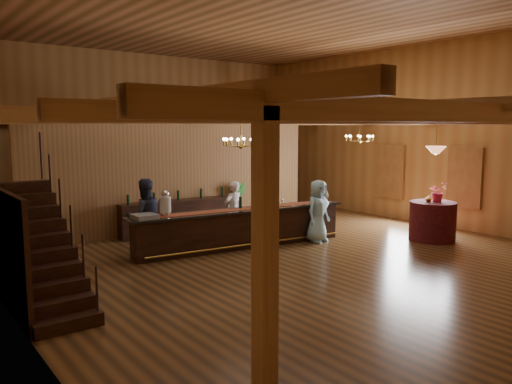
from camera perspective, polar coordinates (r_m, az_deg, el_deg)
floor at (r=12.35m, az=1.54°, el=-6.61°), size 14.00×14.00×0.00m
ceiling at (r=12.24m, az=1.63°, el=19.25°), size 14.00×14.00×0.00m
wall_back at (r=17.97m, az=-12.68°, el=6.48°), size 12.00×0.10×5.50m
wall_right at (r=16.43m, az=18.19°, el=6.22°), size 0.10×14.00×5.50m
beam_grid at (r=12.38m, az=0.10°, el=8.57°), size 11.90×13.90×0.39m
support_posts at (r=11.68m, az=3.11°, el=0.56°), size 9.20×10.20×3.20m
partition_wall at (r=14.69m, az=-8.59°, el=1.71°), size 9.00×0.18×3.10m
window_right_front at (r=15.60m, az=22.75°, el=1.54°), size 0.12×1.05×1.75m
window_right_back at (r=17.03m, az=15.16°, el=2.32°), size 0.12×1.05×1.75m
staircase at (r=9.05m, az=-23.26°, el=-5.93°), size 1.00×2.80×2.00m
backroom_boxes at (r=16.67m, az=-11.21°, el=-1.21°), size 4.10×0.60×1.10m
tasting_bar at (r=12.52m, az=-1.65°, el=-4.12°), size 5.82×1.47×0.97m
beverage_dispenser at (r=11.64m, az=-10.32°, el=-1.31°), size 0.26×0.26×0.60m
glass_rack_tray at (r=11.44m, az=-12.62°, el=-2.74°), size 0.50×0.50×0.10m
raffle_drum at (r=13.69m, az=7.59°, el=-0.42°), size 0.34×0.24×0.30m
bar_bottle_0 at (r=12.51m, az=-1.80°, el=-1.22°), size 0.07×0.07×0.30m
bar_bottle_1 at (r=12.70m, az=-0.25°, el=-1.09°), size 0.07×0.07×0.30m
backbar_shelf at (r=14.26m, az=-8.82°, el=-2.83°), size 3.41×0.86×0.95m
round_table at (r=14.06m, az=19.52°, el=-3.15°), size 1.19×1.19×1.03m
chandelier_left at (r=10.96m, az=-1.72°, el=5.77°), size 0.80×0.80×0.68m
chandelier_right at (r=15.02m, az=11.72°, el=6.06°), size 0.80×0.80×0.68m
pendant_lamp at (r=13.86m, az=19.86°, el=4.54°), size 0.52×0.52×0.90m
bartender at (r=13.36m, az=-2.59°, el=-2.10°), size 0.61×0.43×1.57m
staff_second at (r=11.98m, az=-12.62°, el=-2.80°), size 0.98×0.82×1.81m
guest at (r=13.13m, az=7.09°, el=-2.17°), size 0.88×0.66×1.63m
floor_plant at (r=15.55m, az=-2.40°, el=-1.23°), size 0.85×0.75×1.31m
table_flowers at (r=14.05m, az=20.05°, el=0.03°), size 0.55×0.50×0.52m
table_vase at (r=13.91m, az=19.13°, el=-0.51°), size 0.17×0.17×0.28m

